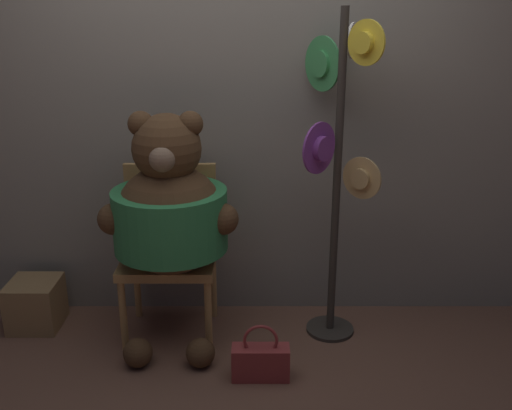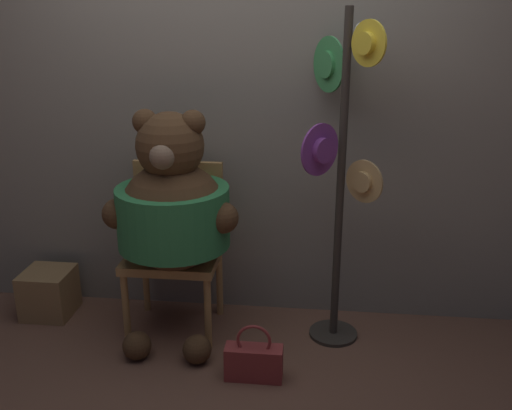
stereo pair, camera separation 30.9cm
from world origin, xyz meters
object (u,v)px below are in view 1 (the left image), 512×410
chair (172,243)px  teddy_bear (172,213)px  handbag_on_ground (262,361)px  hat_display_rack (340,154)px

chair → teddy_bear: (0.03, -0.15, 0.24)m
teddy_bear → handbag_on_ground: 0.91m
chair → hat_display_rack: 1.08m
chair → handbag_on_ground: bearing=-45.4°
teddy_bear → chair: bearing=102.1°
chair → teddy_bear: bearing=-77.9°
hat_display_rack → handbag_on_ground: bearing=-132.2°
teddy_bear → hat_display_rack: size_ratio=0.72×
teddy_bear → hat_display_rack: bearing=5.0°
teddy_bear → handbag_on_ground: size_ratio=4.24×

